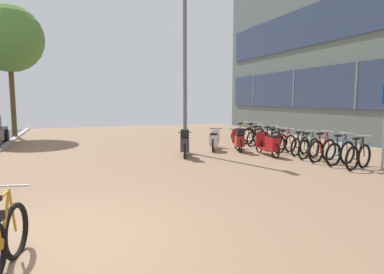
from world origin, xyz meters
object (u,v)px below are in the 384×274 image
(bicycle_rack_02, at_px, (323,150))
(bicycle_rack_00, at_px, (358,157))
(bicycle_rack_01, at_px, (340,153))
(bicycle_rack_03, at_px, (309,148))
(bicycle_rack_05, at_px, (285,144))
(bicycle_rack_09, at_px, (253,136))
(scooter_far, at_px, (269,145))
(bicycle_rack_04, at_px, (300,146))
(bicycle_rack_06, at_px, (275,142))
(bicycle_rack_08, at_px, (257,138))
(lamp_post, at_px, (185,65))
(street_tree, at_px, (9,39))
(bicycle_rack_07, at_px, (270,139))
(bicycle_rack_10, at_px, (243,135))
(scooter_near, at_px, (185,144))
(scooter_extra, at_px, (214,140))
(scooter_mid, at_px, (239,140))

(bicycle_rack_02, bearing_deg, bicycle_rack_00, -84.15)
(bicycle_rack_01, height_order, bicycle_rack_03, bicycle_rack_01)
(bicycle_rack_05, xyz_separation_m, bicycle_rack_09, (0.19, 2.55, 0.02))
(scooter_far, bearing_deg, bicycle_rack_04, -8.20)
(bicycle_rack_01, height_order, bicycle_rack_06, bicycle_rack_01)
(bicycle_rack_04, height_order, bicycle_rack_08, bicycle_rack_08)
(bicycle_rack_08, height_order, lamp_post, lamp_post)
(bicycle_rack_09, distance_m, lamp_post, 4.86)
(bicycle_rack_00, distance_m, street_tree, 17.01)
(bicycle_rack_03, distance_m, bicycle_rack_07, 2.56)
(bicycle_rack_08, xyz_separation_m, bicycle_rack_10, (0.04, 1.28, 0.02))
(bicycle_rack_02, relative_size, bicycle_rack_06, 1.09)
(bicycle_rack_02, relative_size, bicycle_rack_09, 1.01)
(scooter_near, height_order, scooter_extra, scooter_near)
(scooter_mid, distance_m, lamp_post, 3.51)
(scooter_far, bearing_deg, bicycle_rack_09, 68.13)
(bicycle_rack_05, bearing_deg, scooter_near, 172.34)
(bicycle_rack_02, height_order, bicycle_rack_03, bicycle_rack_02)
(bicycle_rack_10, bearing_deg, lamp_post, -152.84)
(bicycle_rack_02, height_order, bicycle_rack_04, bicycle_rack_02)
(street_tree, bearing_deg, bicycle_rack_02, -47.38)
(scooter_far, relative_size, street_tree, 0.26)
(bicycle_rack_10, xyz_separation_m, street_tree, (-10.34, 6.14, 4.77))
(bicycle_rack_08, relative_size, scooter_near, 0.78)
(bicycle_rack_02, height_order, scooter_extra, bicycle_rack_02)
(bicycle_rack_04, xyz_separation_m, bicycle_rack_06, (-0.19, 1.28, 0.00))
(bicycle_rack_03, xyz_separation_m, bicycle_rack_04, (0.16, 0.64, -0.01))
(bicycle_rack_05, xyz_separation_m, scooter_mid, (-1.47, 0.93, 0.10))
(bicycle_rack_01, xyz_separation_m, bicycle_rack_03, (-0.11, 1.28, -0.02))
(bicycle_rack_02, relative_size, bicycle_rack_08, 1.09)
(bicycle_rack_02, xyz_separation_m, bicycle_rack_03, (-0.00, 0.64, -0.02))
(bicycle_rack_02, bearing_deg, scooter_mid, 117.87)
(scooter_near, bearing_deg, bicycle_rack_08, 20.00)
(bicycle_rack_06, relative_size, bicycle_rack_09, 0.93)
(scooter_extra, bearing_deg, bicycle_rack_07, -4.79)
(bicycle_rack_00, distance_m, bicycle_rack_05, 3.19)
(bicycle_rack_00, relative_size, scooter_mid, 0.81)
(bicycle_rack_01, xyz_separation_m, bicycle_rack_06, (-0.14, 3.19, -0.02))
(scooter_near, bearing_deg, bicycle_rack_00, -42.75)
(scooter_near, xyz_separation_m, scooter_far, (2.83, -0.98, -0.05))
(bicycle_rack_04, distance_m, scooter_near, 4.20)
(bicycle_rack_07, distance_m, scooter_near, 4.13)
(bicycle_rack_03, xyz_separation_m, bicycle_rack_06, (-0.03, 1.91, -0.01))
(bicycle_rack_08, bearing_deg, bicycle_rack_09, 72.49)
(bicycle_rack_08, bearing_deg, bicycle_rack_07, -71.15)
(scooter_mid, relative_size, scooter_far, 0.94)
(bicycle_rack_10, bearing_deg, bicycle_rack_04, -87.57)
(bicycle_rack_01, height_order, bicycle_rack_05, bicycle_rack_01)
(bicycle_rack_07, distance_m, scooter_mid, 1.71)
(scooter_extra, relative_size, street_tree, 0.24)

